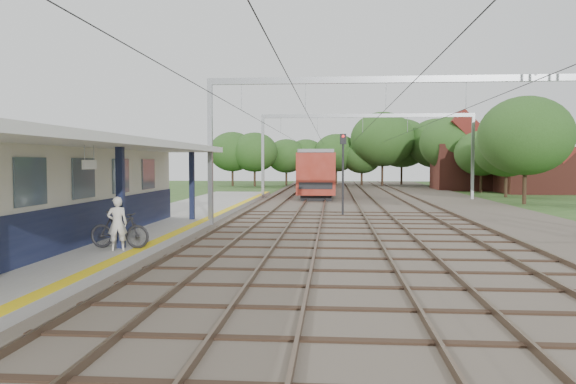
{
  "coord_description": "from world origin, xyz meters",
  "views": [
    {
      "loc": [
        0.78,
        -11.18,
        3.07
      ],
      "look_at": [
        -1.42,
        16.32,
        1.6
      ],
      "focal_mm": 35.0,
      "sensor_mm": 36.0,
      "label": 1
    }
  ],
  "objects": [
    {
      "name": "catenary_system",
      "position": [
        3.39,
        25.28,
        5.51
      ],
      "size": [
        17.22,
        88.0,
        7.0
      ],
      "color": "gray",
      "rests_on": "ground"
    },
    {
      "name": "tree_band",
      "position": [
        3.84,
        57.12,
        4.92
      ],
      "size": [
        31.72,
        30.88,
        8.82
      ],
      "color": "#382619",
      "rests_on": "ground"
    },
    {
      "name": "platform",
      "position": [
        -7.5,
        14.0,
        0.17
      ],
      "size": [
        5.0,
        52.0,
        0.35
      ],
      "primitive_type": "cube",
      "color": "gray",
      "rests_on": "ground"
    },
    {
      "name": "signal_post",
      "position": [
        1.35,
        20.46,
        3.01
      ],
      "size": [
        0.36,
        0.31,
        4.66
      ],
      "rotation": [
        0.0,
        0.0,
        0.25
      ],
      "color": "black",
      "rests_on": "ground"
    },
    {
      "name": "bicycle",
      "position": [
        -5.93,
        5.95,
        0.94
      ],
      "size": [
        1.98,
        0.68,
        1.17
      ],
      "primitive_type": "imported",
      "rotation": [
        0.0,
        0.0,
        1.51
      ],
      "color": "black",
      "rests_on": "platform"
    },
    {
      "name": "train",
      "position": [
        -0.5,
        49.78,
        2.21
      ],
      "size": [
        3.02,
        37.65,
        3.96
      ],
      "color": "black",
      "rests_on": "ballast_bed"
    },
    {
      "name": "house_near",
      "position": [
        21.0,
        46.0,
        2.99
      ],
      "size": [
        7.0,
        6.12,
        7.89
      ],
      "color": "brown",
      "rests_on": "ground"
    },
    {
      "name": "ballast_bed",
      "position": [
        4.0,
        30.0,
        0.05
      ],
      "size": [
        18.0,
        90.0,
        0.1
      ],
      "primitive_type": "cube",
      "color": "#473D33",
      "rests_on": "ground"
    },
    {
      "name": "yellow_stripe",
      "position": [
        -5.25,
        14.0,
        0.35
      ],
      "size": [
        0.45,
        52.0,
        0.01
      ],
      "primitive_type": "cube",
      "color": "yellow",
      "rests_on": "platform"
    },
    {
      "name": "house_far",
      "position": [
        16.0,
        52.0,
        3.23
      ],
      "size": [
        8.0,
        6.12,
        8.66
      ],
      "color": "brown",
      "rests_on": "ground"
    },
    {
      "name": "ground",
      "position": [
        0.0,
        0.0,
        0.0
      ],
      "size": [
        160.0,
        160.0,
        0.0
      ],
      "primitive_type": "plane",
      "color": "#2D4C1E",
      "rests_on": "ground"
    },
    {
      "name": "person",
      "position": [
        -5.82,
        5.5,
        1.18
      ],
      "size": [
        0.71,
        0.6,
        1.67
      ],
      "primitive_type": "imported",
      "rotation": [
        0.0,
        0.0,
        3.54
      ],
      "color": "silver",
      "rests_on": "platform"
    },
    {
      "name": "rail_tracks",
      "position": [
        1.5,
        30.0,
        0.18
      ],
      "size": [
        11.8,
        88.0,
        0.15
      ],
      "color": "brown",
      "rests_on": "ballast_bed"
    },
    {
      "name": "station_building",
      "position": [
        -8.88,
        7.0,
        2.04
      ],
      "size": [
        3.41,
        18.0,
        3.4
      ],
      "color": "beige",
      "rests_on": "platform"
    },
    {
      "name": "canopy",
      "position": [
        -7.77,
        6.0,
        3.64
      ],
      "size": [
        6.4,
        20.0,
        3.44
      ],
      "color": "#111838",
      "rests_on": "platform"
    }
  ]
}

